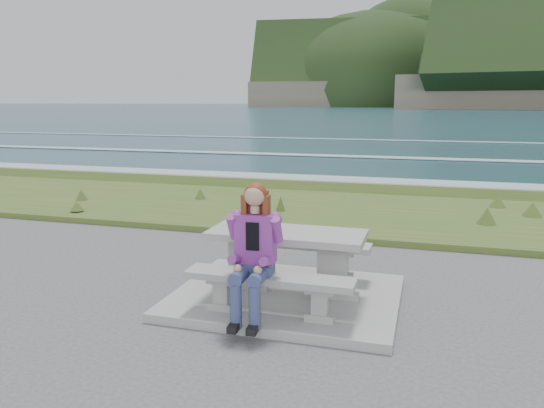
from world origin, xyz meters
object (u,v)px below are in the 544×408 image
picnic_table (287,245)px  bench_landward (269,284)px  seated_woman (252,271)px  bench_seaward (300,249)px

picnic_table → bench_landward: (0.00, -0.70, -0.23)m
picnic_table → seated_woman: seated_woman is taller
bench_landward → seated_woman: seated_woman is taller
picnic_table → bench_seaward: (0.00, 0.70, -0.23)m
bench_landward → bench_seaward: (0.00, 1.40, 0.00)m
picnic_table → bench_landward: bearing=-90.0°
picnic_table → bench_landward: 0.74m
bench_seaward → seated_woman: seated_woman is taller
picnic_table → bench_seaward: bearing=90.0°
bench_seaward → seated_woman: 1.55m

